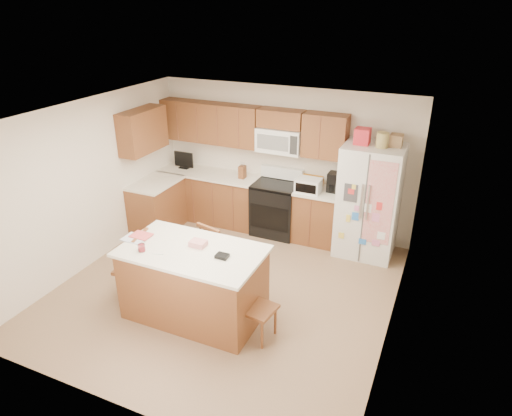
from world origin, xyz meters
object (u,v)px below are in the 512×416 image
at_px(stove, 276,208).
at_px(windsor_chair_left, 134,267).
at_px(refrigerator, 369,200).
at_px(windsor_chair_back, 217,256).
at_px(windsor_chair_right, 257,308).
at_px(island, 194,282).

height_order(stove, windsor_chair_left, stove).
relative_size(stove, refrigerator, 0.55).
xyz_separation_m(windsor_chair_back, windsor_chair_right, (0.98, -0.81, -0.04)).
distance_m(refrigerator, windsor_chair_right, 2.75).
height_order(windsor_chair_left, windsor_chair_right, windsor_chair_left).
height_order(refrigerator, windsor_chair_back, refrigerator).
bearing_deg(windsor_chair_right, stove, 106.92).
distance_m(stove, windsor_chair_back, 1.85).
bearing_deg(windsor_chair_right, windsor_chair_back, 140.58).
height_order(island, windsor_chair_left, island).
xyz_separation_m(island, windsor_chair_right, (0.92, -0.07, -0.07)).
relative_size(windsor_chair_back, windsor_chair_right, 1.11).
relative_size(stove, windsor_chair_right, 1.26).
xyz_separation_m(stove, windsor_chair_back, (-0.18, -1.84, -0.01)).
height_order(stove, island, stove).
distance_m(windsor_chair_left, windsor_chair_right, 1.86).
distance_m(refrigerator, windsor_chair_back, 2.54).
bearing_deg(island, stove, 87.59).
bearing_deg(stove, windsor_chair_right, -73.08).
bearing_deg(windsor_chair_back, refrigerator, 45.54).
height_order(island, windsor_chair_right, island).
height_order(refrigerator, windsor_chair_left, refrigerator).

